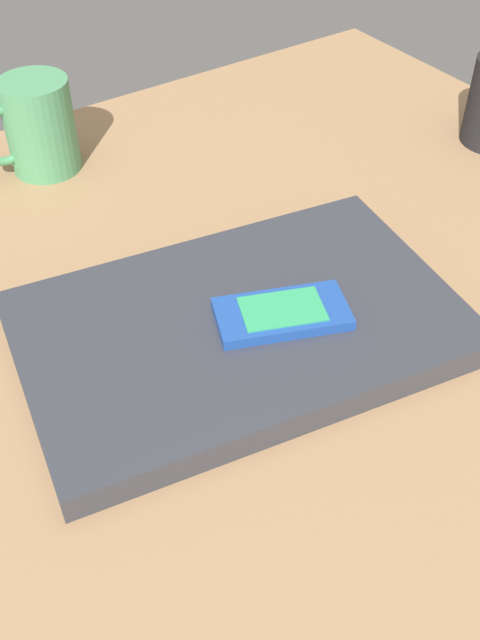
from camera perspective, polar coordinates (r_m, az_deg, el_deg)
desk_surface at (r=62.38cm, az=-9.31°, el=-3.21°), size 120.00×80.00×3.00cm
laptop_closed at (r=60.62cm, az=-0.00°, el=-0.55°), size 38.74×28.08×2.41cm
cell_phone_on_laptop at (r=59.40cm, az=3.26°, el=0.50°), size 11.88×8.90×1.07cm
coffee_mug at (r=82.88cm, az=-15.33°, el=14.19°), size 10.97×7.32×9.94cm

